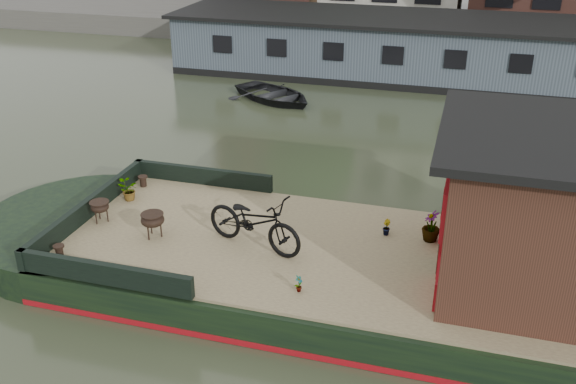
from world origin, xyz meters
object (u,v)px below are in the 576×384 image
(cabin, at_px, (572,212))
(brazier_rear, at_px, (100,212))
(bicycle, at_px, (254,221))
(brazier_front, at_px, (153,225))
(dinghy, at_px, (274,90))

(cabin, relative_size, brazier_rear, 9.97)
(bicycle, distance_m, brazier_front, 1.82)
(brazier_front, bearing_deg, dinghy, 95.67)
(cabin, relative_size, brazier_front, 8.92)
(bicycle, bearing_deg, brazier_rear, 105.05)
(cabin, bearing_deg, bicycle, -177.35)
(brazier_rear, bearing_deg, bicycle, -1.59)
(brazier_front, xyz_separation_m, brazier_rear, (-1.18, 0.24, -0.02))
(cabin, distance_m, brazier_front, 6.70)
(bicycle, height_order, brazier_front, bicycle)
(cabin, xyz_separation_m, bicycle, (-4.81, -0.22, -0.75))
(brazier_front, height_order, brazier_rear, brazier_front)
(brazier_front, relative_size, brazier_rear, 1.12)
(dinghy, bearing_deg, bicycle, -132.18)
(cabin, bearing_deg, brazier_front, -176.67)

